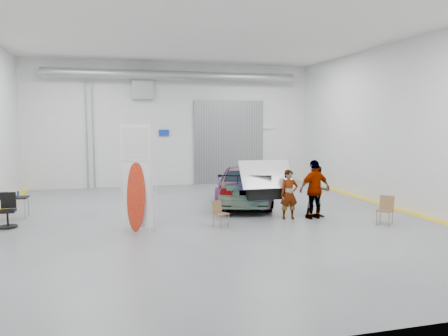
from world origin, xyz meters
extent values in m
plane|color=slate|center=(0.00, 0.00, 0.00)|extent=(16.00, 16.00, 0.00)
cube|color=silver|center=(7.00, 0.00, 3.00)|extent=(0.02, 16.00, 6.00)
cube|color=silver|center=(0.00, 8.00, 3.00)|extent=(14.00, 0.02, 6.00)
cube|color=silver|center=(0.00, -8.00, 3.00)|extent=(14.00, 0.02, 6.00)
cube|color=white|center=(0.00, 0.00, 6.00)|extent=(14.00, 16.00, 0.02)
cube|color=gray|center=(2.80, 7.92, 2.10)|extent=(3.60, 0.12, 4.20)
cube|color=gray|center=(-1.50, 7.92, 4.80)|extent=(1.00, 0.50, 1.20)
cylinder|color=gray|center=(0.00, 7.40, 5.30)|extent=(11.90, 0.44, 0.44)
cube|color=#1432A5|center=(-0.50, 7.92, 2.60)|extent=(0.50, 0.04, 0.30)
cube|color=white|center=(4.80, 7.92, 2.90)|extent=(0.70, 0.04, 0.25)
cylinder|color=gray|center=(-3.80, 7.92, 2.50)|extent=(0.08, 0.08, 5.00)
cylinder|color=gray|center=(-4.10, 7.92, 2.50)|extent=(0.08, 0.08, 5.00)
cube|color=yellow|center=(6.85, 0.00, 0.01)|extent=(0.30, 16.00, 0.01)
imported|color=white|center=(1.81, 2.26, 0.73)|extent=(3.44, 5.45, 1.47)
imported|color=#967852|center=(2.45, -0.58, 0.80)|extent=(0.61, 0.43, 1.60)
imported|color=slate|center=(3.46, -0.58, 0.85)|extent=(0.91, 0.74, 1.70)
imported|color=#975332|center=(3.27, -0.73, 0.96)|extent=(1.16, 0.61, 1.91)
cube|color=white|center=(-2.29, -0.92, 1.08)|extent=(0.86, 0.39, 1.94)
ellipsoid|color=#E14013|center=(-2.29, -1.01, 1.02)|extent=(0.59, 0.44, 2.05)
cube|color=white|center=(-2.29, -0.94, 2.53)|extent=(0.83, 0.37, 1.02)
cylinder|color=white|center=(-2.66, -0.92, 1.62)|extent=(0.03, 0.03, 3.23)
cylinder|color=white|center=(-1.91, -0.92, 1.62)|extent=(0.03, 0.03, 3.23)
cube|color=brown|center=(0.06, -1.08, 0.40)|extent=(0.50, 0.50, 0.04)
cube|color=brown|center=(0.06, -0.91, 0.60)|extent=(0.36, 0.26, 0.35)
cube|color=brown|center=(4.89, -2.14, 0.45)|extent=(0.58, 0.58, 0.04)
cube|color=brown|center=(4.89, -1.95, 0.69)|extent=(0.33, 0.38, 0.40)
cylinder|color=gray|center=(-5.75, 1.57, 0.33)|extent=(0.03, 0.03, 0.66)
cylinder|color=gray|center=(-5.75, 2.03, 0.33)|extent=(0.03, 0.03, 0.66)
cube|color=black|center=(-6.25, 1.80, 0.68)|extent=(1.13, 0.62, 0.04)
cylinder|color=#1A439C|center=(-5.98, 1.71, 0.79)|extent=(0.07, 0.07, 0.20)
cube|color=black|center=(-6.48, 1.85, 0.78)|extent=(0.32, 0.20, 0.16)
cylinder|color=black|center=(-6.05, 0.43, 0.04)|extent=(0.54, 0.54, 0.04)
cylinder|color=black|center=(-6.05, 0.43, 0.27)|extent=(0.06, 0.06, 0.46)
cube|color=black|center=(-6.05, 0.43, 0.50)|extent=(0.45, 0.45, 0.07)
cube|color=black|center=(-6.05, 0.65, 0.79)|extent=(0.42, 0.06, 0.48)
cube|color=silver|center=(1.81, -0.03, 1.49)|extent=(1.71, 1.04, 0.04)
camera|label=1|loc=(-3.10, -13.41, 3.11)|focal=35.00mm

